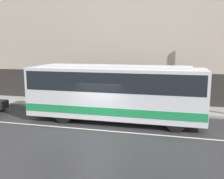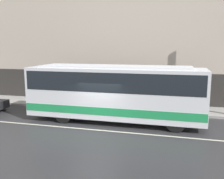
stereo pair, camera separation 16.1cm
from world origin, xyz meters
name	(u,v)px [view 1 (the left image)]	position (x,y,z in m)	size (l,w,h in m)	color
ground_plane	(97,130)	(0.00, 0.00, 0.00)	(60.00, 60.00, 0.00)	#2D2D30
sidewalk	(118,106)	(0.00, 5.36, 0.08)	(60.00, 2.71, 0.16)	gray
building_facade	(123,41)	(0.00, 6.85, 4.95)	(60.00, 0.35, 10.27)	#B7A899
lane_stripe	(97,130)	(0.00, 0.00, 0.00)	(54.00, 0.14, 0.01)	beige
transit_bus	(115,90)	(0.56, 1.89, 1.91)	(10.52, 2.60, 3.40)	silver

